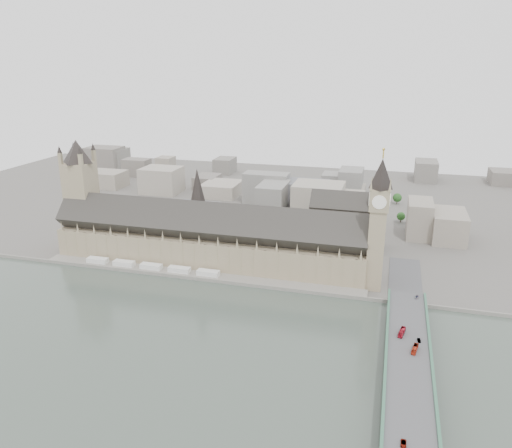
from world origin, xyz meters
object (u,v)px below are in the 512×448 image
(red_bus_north, at_px, (402,332))
(palace_of_westminster, at_px, (208,239))
(elizabeth_tower, at_px, (378,215))
(victoria_tower, at_px, (81,190))
(red_bus_south, at_px, (415,349))
(car_approach, at_px, (417,297))
(westminster_abbey, at_px, (349,221))
(westminster_bridge, at_px, (407,354))
(car_grey, at_px, (403,444))
(car_silver, at_px, (419,340))

(red_bus_north, bearing_deg, palace_of_westminster, 160.92)
(elizabeth_tower, xyz_separation_m, victoria_tower, (-260.00, 18.00, -2.88))
(red_bus_south, bearing_deg, car_approach, 98.57)
(palace_of_westminster, distance_m, red_bus_north, 184.60)
(red_bus_south, xyz_separation_m, car_approach, (3.01, 69.28, -0.75))
(elizabeth_tower, xyz_separation_m, westminster_abbey, (-27.08, 87.00, -33.01))
(westminster_bridge, xyz_separation_m, car_grey, (-3.04, -80.09, 5.85))
(westminster_abbey, bearing_deg, red_bus_north, -74.36)
(westminster_bridge, relative_size, red_bus_south, 31.25)
(westminster_bridge, relative_size, westminster_abbey, 4.78)
(westminster_bridge, bearing_deg, westminster_abbey, 105.64)
(red_bus_south, height_order, car_grey, red_bus_south)
(palace_of_westminster, relative_size, elizabeth_tower, 2.47)
(westminster_bridge, bearing_deg, red_bus_north, 105.59)
(westminster_abbey, xyz_separation_m, car_grey, (48.03, -262.59, -14.11))
(palace_of_westminster, bearing_deg, westminster_bridge, -33.49)
(westminster_bridge, bearing_deg, palace_of_westminster, 146.51)
(westminster_abbey, relative_size, red_bus_north, 6.17)
(red_bus_north, bearing_deg, car_silver, -17.97)
(car_grey, bearing_deg, victoria_tower, 146.70)
(westminster_bridge, height_order, westminster_abbey, westminster_abbey)
(elizabeth_tower, height_order, red_bus_north, elizabeth_tower)
(westminster_abbey, relative_size, car_grey, 13.02)
(elizabeth_tower, height_order, car_silver, elizabeth_tower)
(elizabeth_tower, height_order, victoria_tower, elizabeth_tower)
(victoria_tower, height_order, red_bus_north, victoria_tower)
(palace_of_westminster, distance_m, westminster_abbey, 134.09)
(victoria_tower, bearing_deg, car_grey, -34.57)
(red_bus_north, bearing_deg, red_bus_south, -55.75)
(victoria_tower, bearing_deg, elizabeth_tower, -3.96)
(car_silver, bearing_deg, car_grey, -102.74)
(westminster_abbey, bearing_deg, westminster_bridge, -74.36)
(car_silver, bearing_deg, westminster_abbey, 101.22)
(car_approach, bearing_deg, palace_of_westminster, 177.80)
(car_silver, bearing_deg, red_bus_north, 143.52)
(westminster_abbey, distance_m, car_approach, 131.12)
(elizabeth_tower, xyz_separation_m, car_approach, (30.37, -30.02, -47.14))
(westminster_abbey, bearing_deg, elizabeth_tower, -72.71)
(victoria_tower, bearing_deg, car_silver, -20.07)
(victoria_tower, relative_size, red_bus_south, 9.61)
(westminster_abbey, height_order, car_silver, westminster_abbey)
(palace_of_westminster, height_order, car_silver, palace_of_westminster)
(car_approach, bearing_deg, victoria_tower, -177.68)
(westminster_bridge, distance_m, red_bus_north, 15.05)
(victoria_tower, distance_m, red_bus_north, 300.99)
(car_approach, bearing_deg, westminster_bridge, -83.84)
(palace_of_westminster, distance_m, car_approach, 173.86)
(victoria_tower, xyz_separation_m, car_silver, (290.00, -105.98, -44.25))
(westminster_abbey, xyz_separation_m, car_approach, (57.44, -117.02, -14.13))
(red_bus_south, relative_size, car_approach, 2.16)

